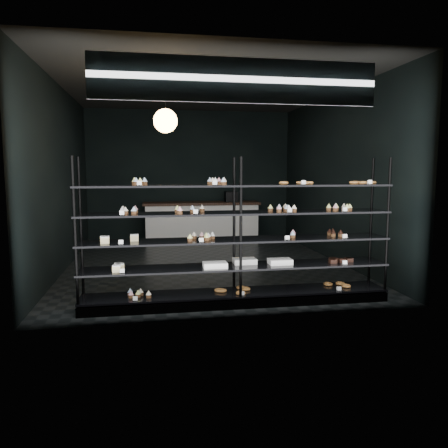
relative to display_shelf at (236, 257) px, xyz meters
name	(u,v)px	position (x,y,z in m)	size (l,w,h in m)	color
room	(205,178)	(-0.08, 2.45, 0.97)	(5.01, 6.01, 3.20)	black
display_shelf	(236,257)	(0.00, 0.00, 0.00)	(4.00, 0.50, 1.91)	black
signage	(238,80)	(-0.08, -0.48, 2.12)	(3.30, 0.05, 0.50)	#0E0D44
pendant_lamp	(165,121)	(-0.84, 1.00, 1.82)	(0.34, 0.34, 0.90)	black
service_counter	(202,222)	(0.15, 4.95, -0.13)	(2.78, 0.65, 1.23)	silver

